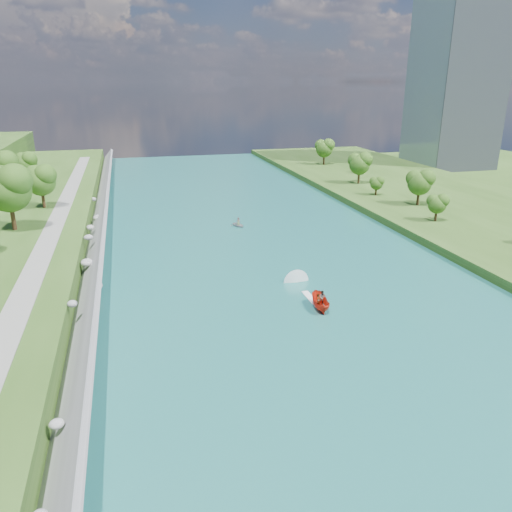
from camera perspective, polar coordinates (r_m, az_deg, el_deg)
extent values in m
plane|color=#2D5119|center=(59.76, 6.68, -7.02)|extent=(260.00, 260.00, 0.00)
cube|color=#175955|center=(77.18, 1.37, -0.64)|extent=(55.00, 240.00, 0.10)
cube|color=slate|center=(74.14, -18.21, -1.06)|extent=(3.54, 236.00, 4.05)
ellipsoid|color=gray|center=(41.85, -21.83, -17.39)|extent=(1.12, 1.03, 0.73)
ellipsoid|color=gray|center=(51.12, -18.96, -11.66)|extent=(1.61, 2.06, 1.22)
ellipsoid|color=gray|center=(57.86, -20.26, -5.14)|extent=(1.08, 1.05, 0.79)
ellipsoid|color=gray|center=(67.84, -17.89, -3.26)|extent=(1.86, 1.86, 1.22)
ellipsoid|color=gray|center=(74.14, -18.78, -0.71)|extent=(1.67, 2.00, 1.05)
ellipsoid|color=gray|center=(82.25, -18.60, 2.03)|extent=(1.46, 1.32, 0.86)
ellipsoid|color=gray|center=(90.43, -18.43, 3.10)|extent=(1.34, 1.54, 0.89)
ellipsoid|color=gray|center=(100.60, -17.64, 4.18)|extent=(1.70, 2.18, 1.20)
ellipsoid|color=gray|center=(111.15, -18.07, 6.18)|extent=(1.09, 0.91, 0.87)
cube|color=gray|center=(74.40, -23.44, -0.21)|extent=(3.00, 200.00, 0.10)
cube|color=gray|center=(177.44, 21.98, 19.16)|extent=(22.00, 22.00, 60.00)
ellipsoid|color=#194512|center=(89.37, -26.41, 6.60)|extent=(7.55, 7.55, 12.58)
ellipsoid|color=#194512|center=(103.66, -23.37, 7.73)|extent=(5.85, 5.85, 9.75)
ellipsoid|color=#194512|center=(118.30, -26.98, 8.81)|extent=(6.66, 6.66, 11.11)
ellipsoid|color=#194512|center=(131.88, -24.77, 9.48)|extent=(5.21, 5.21, 8.68)
ellipsoid|color=#194512|center=(99.65, 19.99, 5.49)|extent=(3.68, 3.68, 6.13)
ellipsoid|color=#194512|center=(111.55, 18.19, 7.80)|extent=(5.37, 5.37, 8.95)
ellipsoid|color=#194512|center=(119.38, 13.61, 7.99)|extent=(3.07, 3.07, 5.12)
ellipsoid|color=#194512|center=(132.26, 11.74, 10.13)|extent=(5.66, 5.66, 9.43)
ellipsoid|color=#194512|center=(148.96, 11.72, 10.10)|extent=(2.52, 2.52, 4.20)
ellipsoid|color=#194512|center=(161.99, 7.81, 11.96)|extent=(5.64, 5.64, 9.40)
imported|color=red|center=(61.53, 7.34, -5.22)|extent=(2.31, 4.80, 1.78)
imported|color=#66605B|center=(60.91, 7.14, -5.12)|extent=(0.77, 0.70, 1.77)
imported|color=#66605B|center=(62.00, 7.62, -4.71)|extent=(0.96, 0.81, 1.74)
cube|color=white|center=(64.42, 6.33, -4.86)|extent=(0.90, 5.00, 0.06)
imported|color=gray|center=(96.01, -2.02, 3.61)|extent=(3.26, 3.81, 0.67)
imported|color=#66605B|center=(95.84, -2.03, 3.98)|extent=(0.83, 0.70, 1.44)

